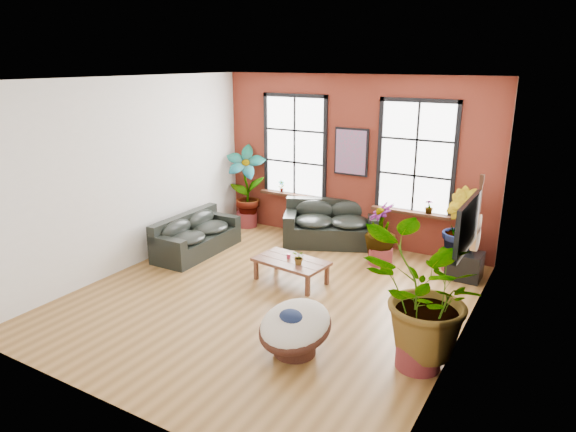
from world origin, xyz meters
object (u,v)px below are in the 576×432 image
coffee_table (291,263)px  papasan_chair (295,327)px  sofa_back (332,225)px  sofa_left (195,236)px

coffee_table → papasan_chair: papasan_chair is taller
papasan_chair → sofa_back: bearing=123.7°
sofa_left → papasan_chair: size_ratio=1.63×
sofa_left → coffee_table: bearing=-97.8°
sofa_back → sofa_left: size_ratio=1.12×
sofa_back → papasan_chair: (1.45, -4.16, -0.03)m
coffee_table → papasan_chair: (1.19, -1.98, 0.02)m
sofa_back → sofa_left: sofa_back is taller
sofa_back → coffee_table: bearing=-108.2°
sofa_left → coffee_table: 2.43m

